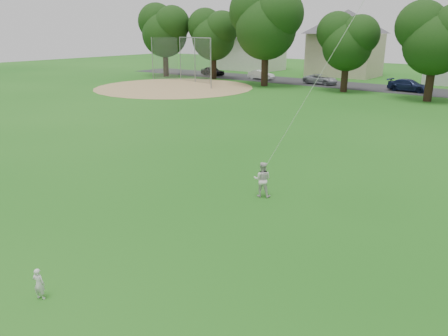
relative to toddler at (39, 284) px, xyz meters
The scene contains 7 objects.
ground 3.63m from the toddler, 91.28° to the left, with size 160.00×160.00×0.00m, color #195713.
dirt_infield 40.98m from the toddler, 129.53° to the left, with size 18.00×18.00×0.02m, color #9E7F51.
toddler is the anchor object (origin of this frame).
older_boy 9.28m from the toddler, 86.76° to the left, with size 0.70×0.54×1.44m, color silver.
kite 10.39m from the toddler, 75.56° to the left, with size 2.35×1.08×7.69m.
baseball_backstop 45.90m from the toddler, 127.31° to the left, with size 11.98×4.26×5.36m.
parked_cars 44.84m from the toddler, 95.84° to the left, with size 56.60×2.25×1.28m.
Camera 1 is at (9.48, -8.20, 6.45)m, focal length 35.00 mm.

